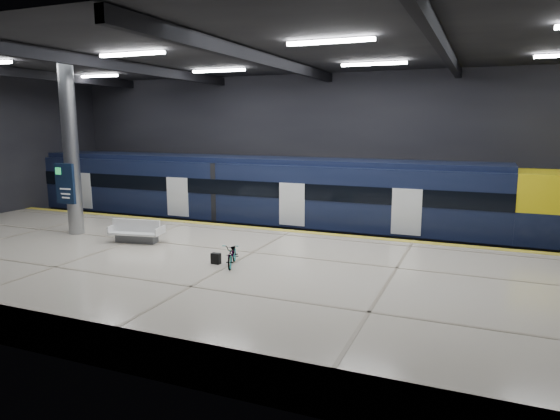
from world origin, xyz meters
The scene contains 10 objects.
ground centered at (0.00, 0.00, 0.00)m, with size 30.00×30.00×0.00m, color black.
room_shell centered at (0.00, 0.00, 5.72)m, with size 30.10×16.10×8.05m.
platform centered at (0.00, -2.50, 0.55)m, with size 30.00×11.00×1.10m, color beige.
safety_strip centered at (0.00, 2.75, 1.11)m, with size 30.00×0.40×0.01m, color gold.
rails centered at (0.00, 5.50, 0.08)m, with size 30.00×1.52×0.16m.
train centered at (-1.68, 5.50, 2.06)m, with size 29.40×2.84×3.79m.
bench centered at (-4.71, -1.33, 1.41)m, with size 2.11×1.16×0.88m.
bicycle centered at (0.13, -2.76, 1.48)m, with size 0.51×1.45×0.76m, color #99999E.
pannier_bag centered at (-0.47, -2.76, 1.28)m, with size 0.30×0.18×0.35m, color black.
info_column centered at (-8.00, -1.03, 4.46)m, with size 0.90×0.78×6.90m.
Camera 1 is at (7.34, -16.34, 5.60)m, focal length 32.00 mm.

